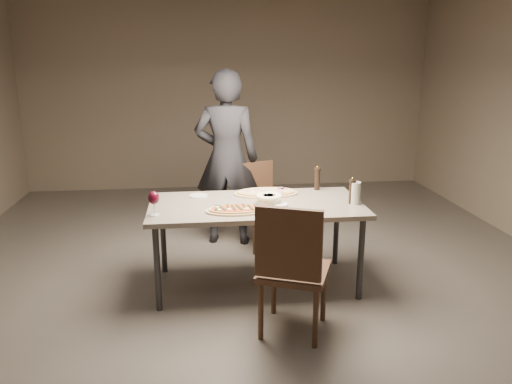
{
  "coord_description": "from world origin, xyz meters",
  "views": [
    {
      "loc": [
        -0.47,
        -4.03,
        1.96
      ],
      "look_at": [
        0.0,
        0.0,
        0.85
      ],
      "focal_mm": 35.0,
      "sensor_mm": 36.0,
      "label": 1
    }
  ],
  "objects": [
    {
      "name": "room",
      "position": [
        0.0,
        0.0,
        1.4
      ],
      "size": [
        7.0,
        7.0,
        7.0
      ],
      "color": "#58524C",
      "rests_on": "ground"
    },
    {
      "name": "diner",
      "position": [
        -0.18,
        1.1,
        0.92
      ],
      "size": [
        0.74,
        0.56,
        1.84
      ],
      "primitive_type": "imported",
      "rotation": [
        0.0,
        0.0,
        2.96
      ],
      "color": "black",
      "rests_on": "ground"
    },
    {
      "name": "pepper_mill_left",
      "position": [
        0.62,
        0.38,
        0.86
      ],
      "size": [
        0.06,
        0.06,
        0.23
      ],
      "rotation": [
        0.0,
        0.0,
        -0.21
      ],
      "color": "black",
      "rests_on": "dining_table"
    },
    {
      "name": "dining_table",
      "position": [
        0.0,
        0.0,
        0.69
      ],
      "size": [
        1.8,
        0.9,
        0.75
      ],
      "color": "gray",
      "rests_on": "ground"
    },
    {
      "name": "zucchini_pizza",
      "position": [
        -0.19,
        -0.21,
        0.77
      ],
      "size": [
        0.49,
        0.27,
        0.05
      ],
      "rotation": [
        0.0,
        0.0,
        -0.21
      ],
      "color": "tan",
      "rests_on": "dining_table"
    },
    {
      "name": "chair_near",
      "position": [
        0.15,
        -0.87,
        0.56
      ],
      "size": [
        0.62,
        0.62,
        1.0
      ],
      "rotation": [
        0.0,
        0.0,
        -0.39
      ],
      "color": "#41291B",
      "rests_on": "ground"
    },
    {
      "name": "ham_pizza",
      "position": [
        0.12,
        0.28,
        0.77
      ],
      "size": [
        0.59,
        0.32,
        0.04
      ],
      "rotation": [
        0.0,
        0.0,
        0.12
      ],
      "color": "tan",
      "rests_on": "dining_table"
    },
    {
      "name": "chair_far",
      "position": [
        0.15,
        0.99,
        0.49
      ],
      "size": [
        0.52,
        0.52,
        0.88
      ],
      "rotation": [
        0.0,
        0.0,
        3.44
      ],
      "color": "#41291B",
      "rests_on": "ground"
    },
    {
      "name": "side_plate",
      "position": [
        -0.48,
        0.28,
        0.76
      ],
      "size": [
        0.16,
        0.16,
        0.01
      ],
      "rotation": [
        0.0,
        0.0,
        0.07
      ],
      "color": "white",
      "rests_on": "dining_table"
    },
    {
      "name": "carafe",
      "position": [
        0.83,
        -0.1,
        0.84
      ],
      "size": [
        0.09,
        0.09,
        0.19
      ],
      "rotation": [
        0.0,
        0.0,
        0.19
      ],
      "color": "silver",
      "rests_on": "dining_table"
    },
    {
      "name": "wine_glass",
      "position": [
        -0.83,
        -0.24,
        0.89
      ],
      "size": [
        0.09,
        0.09,
        0.2
      ],
      "rotation": [
        0.0,
        0.0,
        0.23
      ],
      "color": "silver",
      "rests_on": "dining_table"
    },
    {
      "name": "oil_dish",
      "position": [
        0.19,
        -0.08,
        0.76
      ],
      "size": [
        0.13,
        0.13,
        0.02
      ],
      "rotation": [
        0.0,
        0.0,
        -0.31
      ],
      "color": "white",
      "rests_on": "dining_table"
    },
    {
      "name": "pepper_mill_right",
      "position": [
        0.8,
        -0.1,
        0.86
      ],
      "size": [
        0.06,
        0.06,
        0.23
      ],
      "rotation": [
        0.0,
        0.0,
        -0.01
      ],
      "color": "black",
      "rests_on": "dining_table"
    },
    {
      "name": "bread_basket",
      "position": [
        0.11,
        -0.01,
        0.8
      ],
      "size": [
        0.22,
        0.22,
        0.08
      ],
      "rotation": [
        0.0,
        0.0,
        -0.3
      ],
      "color": "#F0E9C3",
      "rests_on": "dining_table"
    }
  ]
}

